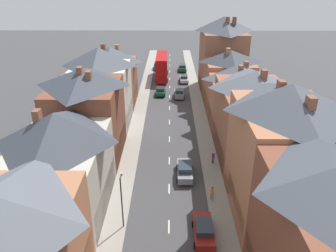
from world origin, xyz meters
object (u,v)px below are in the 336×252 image
Objects in this scene: car_parked_right_a at (204,230)px; car_parked_left_b at (179,93)px; double_decker_bus_lead at (162,66)px; car_parked_right_b at (182,68)px; car_near_blue at (157,66)px; street_lamp at (122,198)px; car_mid_white at (160,91)px; pedestrian_mid_right at (213,157)px; car_far_grey at (185,170)px; car_near_silver at (184,79)px; pedestrian_mid_left at (212,192)px.

car_parked_left_b is (-1.30, 36.89, -0.01)m from car_parked_right_a.
double_decker_bus_lead is 2.54× the size of car_parked_right_b.
street_lamp is (-1.15, -56.17, 2.39)m from car_near_blue.
car_parked_left_b is 0.72× the size of street_lamp.
car_parked_left_b is at bearing 92.02° from car_parked_right_a.
car_parked_right_b reaches higher than car_mid_white.
pedestrian_mid_right is (2.34, 12.61, 0.18)m from car_parked_right_a.
car_far_grey is 2.84× the size of pedestrian_mid_right.
car_parked_right_a is at bearing -100.49° from pedestrian_mid_right.
car_mid_white is 0.73× the size of street_lamp.
street_lamp is (-7.35, -45.36, 2.44)m from car_near_silver.
pedestrian_mid_left is 1.00× the size of pedestrian_mid_right.
car_parked_left_b is (3.61, -12.58, -1.97)m from double_decker_bus_lead.
car_mid_white is at bearing -86.11° from car_near_blue.
car_near_blue reaches higher than car_mid_white.
pedestrian_mid_left and pedestrian_mid_right have the same top height.
car_near_blue is 2.45× the size of pedestrian_mid_left.
pedestrian_mid_left reaches higher than car_far_grey.
car_near_blue is 0.90× the size of car_parked_right_a.
car_parked_right_b reaches higher than car_near_silver.
car_parked_right_b is 55.12m from street_lamp.
car_near_blue is 56.24m from street_lamp.
double_decker_bus_lead is at bearing 151.26° from car_near_silver.
double_decker_bus_lead is 2.36× the size of car_far_grey.
car_near_silver is (4.91, -2.69, -2.02)m from double_decker_bus_lead.
double_decker_bus_lead is at bearing 95.67° from car_parked_right_a.
pedestrian_mid_left reaches higher than car_near_silver.
car_near_blue is 12.47m from car_near_silver.
car_parked_right_b is at bearing 90.00° from car_near_silver.
double_decker_bus_lead is 49.75m from car_parked_right_a.
car_far_grey is at bearing 97.50° from car_parked_right_a.
street_lamp is (-2.44, -48.05, 0.43)m from double_decker_bus_lead.
street_lamp reaches higher than car_parked_right_b.
car_near_blue is 45.78m from pedestrian_mid_right.
car_near_blue reaches higher than car_parked_right_b.
car_near_silver is 9.66m from car_mid_white.
car_near_blue is 1.01× the size of car_near_silver.
car_parked_left_b is 2.45× the size of pedestrian_mid_right.
car_mid_white is at bearing 97.18° from car_far_grey.
car_parked_right_a is at bearing -90.00° from car_near_silver.
car_near_blue reaches higher than car_parked_left_b.
pedestrian_mid_right is 14.96m from street_lamp.
car_mid_white is (0.01, -11.02, -2.02)m from double_decker_bus_lead.
car_parked_left_b is at bearing 98.52° from pedestrian_mid_right.
pedestrian_mid_right reaches higher than car_near_blue.
car_far_grey is 2.84× the size of pedestrian_mid_left.
car_parked_right_b is at bearing 90.00° from car_parked_right_a.
car_parked_left_b is 31.66m from pedestrian_mid_left.
car_parked_left_b is at bearing 94.83° from pedestrian_mid_left.
car_parked_right_a is (0.00, -46.78, 0.06)m from car_near_silver.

